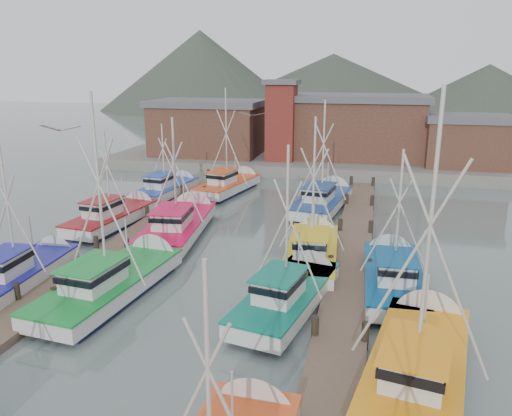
% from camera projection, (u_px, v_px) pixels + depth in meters
% --- Properties ---
extents(ground, '(260.00, 260.00, 0.00)m').
position_uv_depth(ground, '(193.00, 306.00, 23.65)').
color(ground, '#51615F').
rests_on(ground, ground).
extents(dock_left, '(2.30, 46.00, 1.50)m').
position_uv_depth(dock_left, '(104.00, 259.00, 28.95)').
color(dock_left, '#4E3F30').
rests_on(dock_left, ground).
extents(dock_right, '(2.30, 46.00, 1.50)m').
position_uv_depth(dock_right, '(348.00, 282.00, 25.82)').
color(dock_right, '#4E3F30').
rests_on(dock_right, ground).
extents(quay, '(44.00, 16.00, 1.20)m').
position_uv_depth(quay, '(304.00, 160.00, 58.15)').
color(quay, slate).
rests_on(quay, ground).
extents(shed_left, '(12.72, 8.48, 6.20)m').
position_uv_depth(shed_left, '(208.00, 127.00, 57.72)').
color(shed_left, brown).
rests_on(shed_left, quay).
extents(shed_center, '(14.84, 9.54, 6.90)m').
position_uv_depth(shed_center, '(358.00, 126.00, 55.71)').
color(shed_center, brown).
rests_on(shed_center, quay).
extents(shed_right, '(8.48, 6.36, 5.20)m').
position_uv_depth(shed_right, '(467.00, 140.00, 50.68)').
color(shed_right, brown).
rests_on(shed_right, quay).
extents(lookout_tower, '(3.60, 3.60, 8.50)m').
position_uv_depth(lookout_tower, '(281.00, 120.00, 53.52)').
color(lookout_tower, maroon).
rests_on(lookout_tower, quay).
extents(distant_hills, '(175.00, 140.00, 42.00)m').
position_uv_depth(distant_hills, '(302.00, 108.00, 141.33)').
color(distant_hills, '#3D483C').
rests_on(distant_hills, ground).
extents(boat_4, '(4.31, 10.11, 10.82)m').
position_uv_depth(boat_4, '(117.00, 280.00, 24.83)').
color(boat_4, '#101738').
rests_on(boat_4, ground).
extents(boat_5, '(4.29, 9.05, 8.49)m').
position_uv_depth(boat_5, '(291.00, 293.00, 23.42)').
color(boat_5, '#101738').
rests_on(boat_5, ground).
extents(boat_6, '(3.30, 8.30, 8.05)m').
position_uv_depth(boat_6, '(25.00, 272.00, 25.90)').
color(boat_6, '#101738').
rests_on(boat_6, ground).
extents(boat_7, '(4.77, 10.23, 11.32)m').
position_uv_depth(boat_7, '(418.00, 361.00, 17.95)').
color(boat_7, '#101738').
rests_on(boat_7, ground).
extents(boat_8, '(4.35, 10.60, 8.90)m').
position_uv_depth(boat_8, '(180.00, 224.00, 33.91)').
color(boat_8, '#101738').
rests_on(boat_8, ground).
extents(boat_9, '(3.68, 9.10, 9.19)m').
position_uv_depth(boat_9, '(312.00, 251.00, 28.90)').
color(boat_9, '#101738').
rests_on(boat_9, ground).
extents(boat_10, '(3.60, 9.00, 7.51)m').
position_uv_depth(boat_10, '(116.00, 216.00, 35.81)').
color(boat_10, '#101738').
rests_on(boat_10, ground).
extents(boat_11, '(3.33, 8.98, 8.02)m').
position_uv_depth(boat_11, '(392.00, 275.00, 25.52)').
color(boat_11, '#101738').
rests_on(boat_11, ground).
extents(boat_12, '(4.35, 9.22, 10.02)m').
position_uv_depth(boat_12, '(231.00, 184.00, 45.41)').
color(boat_12, '#101738').
rests_on(boat_12, ground).
extents(boat_13, '(4.36, 10.16, 9.51)m').
position_uv_depth(boat_13, '(324.00, 200.00, 40.03)').
color(boat_13, '#101738').
rests_on(boat_13, ground).
extents(boat_14, '(3.37, 8.60, 7.07)m').
position_uv_depth(boat_14, '(169.00, 189.00, 43.89)').
color(boat_14, '#101738').
rests_on(boat_14, ground).
extents(gull_near, '(1.54, 0.61, 0.24)m').
position_uv_depth(gull_near, '(60.00, 129.00, 17.21)').
color(gull_near, gray).
rests_on(gull_near, ground).
extents(gull_far, '(1.55, 0.66, 0.24)m').
position_uv_depth(gull_far, '(252.00, 114.00, 26.09)').
color(gull_far, gray).
rests_on(gull_far, ground).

